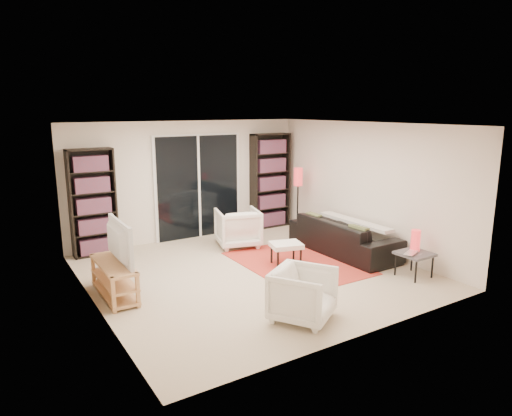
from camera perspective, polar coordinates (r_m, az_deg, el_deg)
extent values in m
plane|color=beige|center=(7.58, -0.40, -8.04)|extent=(5.00, 5.00, 0.00)
cube|color=white|center=(9.44, -8.43, 3.45)|extent=(5.00, 0.02, 2.40)
cube|color=white|center=(5.35, 13.83, -3.68)|extent=(5.00, 0.02, 2.40)
cube|color=white|center=(6.34, -20.04, -1.56)|extent=(0.02, 5.00, 2.40)
cube|color=white|center=(8.80, 13.59, 2.59)|extent=(0.02, 5.00, 2.40)
cube|color=white|center=(7.11, -0.43, 10.41)|extent=(5.00, 5.00, 0.02)
cube|color=white|center=(9.51, -7.22, 2.64)|extent=(1.92, 0.06, 2.16)
cube|color=black|center=(9.48, -7.13, 2.61)|extent=(1.80, 0.02, 2.10)
cube|color=white|center=(9.47, -7.11, 2.60)|extent=(0.05, 0.02, 2.10)
cube|color=black|center=(8.73, -19.72, 0.63)|extent=(0.80, 0.30, 1.95)
cube|color=maroon|center=(8.72, -19.69, 0.61)|extent=(0.70, 0.22, 1.85)
cube|color=black|center=(10.23, 1.77, 3.41)|extent=(0.90, 0.30, 2.10)
cube|color=maroon|center=(10.21, 1.83, 3.40)|extent=(0.80, 0.22, 2.00)
cube|color=#E3AA77|center=(6.82, -17.42, -6.73)|extent=(0.38, 1.20, 0.04)
cube|color=#E3AA77|center=(6.89, -17.30, -8.54)|extent=(0.38, 1.20, 0.03)
cube|color=#E3AA77|center=(6.96, -17.20, -10.00)|extent=(0.38, 1.20, 0.04)
cube|color=#E3AA77|center=(6.35, -17.39, -10.38)|extent=(0.05, 0.05, 0.50)
cube|color=#E3AA77|center=(7.37, -19.67, -7.32)|extent=(0.05, 0.05, 0.50)
cube|color=#E3AA77|center=(6.43, -14.56, -9.92)|extent=(0.05, 0.05, 0.50)
cube|color=#E3AA77|center=(7.44, -17.22, -6.97)|extent=(0.05, 0.05, 0.50)
imported|color=black|center=(6.73, -17.44, -4.10)|extent=(0.15, 1.05, 0.61)
cube|color=red|center=(8.03, 5.11, -6.86)|extent=(1.76, 2.37, 0.01)
imported|color=black|center=(8.63, 10.87, -3.43)|extent=(0.88, 2.23, 0.65)
imported|color=white|center=(8.88, -2.28, -2.47)|extent=(0.98, 1.00, 0.74)
imported|color=white|center=(5.90, 5.91, -10.70)|extent=(1.01, 1.01, 0.68)
cube|color=white|center=(7.81, 3.79, -4.66)|extent=(0.60, 0.54, 0.08)
cylinder|color=black|center=(7.65, 2.76, -6.57)|extent=(0.04, 0.04, 0.32)
cylinder|color=black|center=(7.95, 1.96, -5.83)|extent=(0.04, 0.04, 0.32)
cylinder|color=black|center=(7.79, 5.61, -6.27)|extent=(0.04, 0.04, 0.32)
cylinder|color=black|center=(8.09, 4.72, -5.55)|extent=(0.04, 0.04, 0.32)
cube|color=#4E4E53|center=(7.70, 19.22, -5.43)|extent=(0.50, 0.50, 0.04)
cylinder|color=black|center=(7.50, 19.36, -7.46)|extent=(0.03, 0.03, 0.38)
cylinder|color=black|center=(7.73, 17.05, -6.70)|extent=(0.03, 0.03, 0.38)
cylinder|color=black|center=(7.80, 21.18, -6.83)|extent=(0.03, 0.03, 0.38)
cylinder|color=black|center=(8.02, 18.90, -6.12)|extent=(0.03, 0.03, 0.38)
imported|color=silver|center=(7.59, 19.17, -5.43)|extent=(0.40, 0.34, 0.03)
cylinder|color=#F13032|center=(7.78, 19.32, -3.82)|extent=(0.15, 0.15, 0.34)
cylinder|color=black|center=(10.01, 5.16, -2.89)|extent=(0.21, 0.21, 0.03)
cylinder|color=black|center=(9.89, 5.22, -0.02)|extent=(0.03, 0.03, 1.06)
cylinder|color=#F13032|center=(9.77, 5.29, 3.92)|extent=(0.19, 0.19, 0.38)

